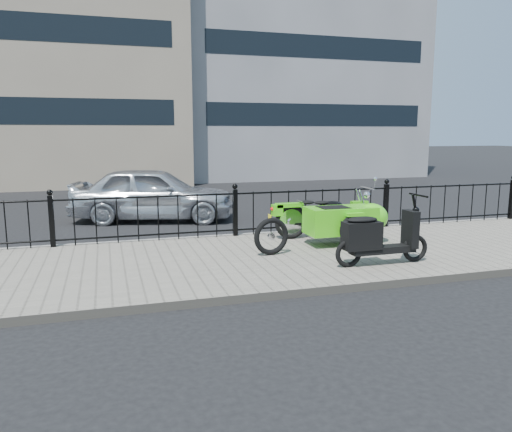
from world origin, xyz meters
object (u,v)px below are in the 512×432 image
object	(u,v)px
motorcycle_sidecar	(345,218)
sedan_car	(153,194)
scooter	(377,238)
spare_tire	(271,236)

from	to	relation	value
motorcycle_sidecar	sedan_car	world-z (taller)	sedan_car
motorcycle_sidecar	sedan_car	xyz separation A→B (m)	(-3.24, 4.24, 0.10)
scooter	sedan_car	xyz separation A→B (m)	(-2.97, 5.87, 0.13)
scooter	spare_tire	world-z (taller)	scooter
scooter	sedan_car	distance (m)	6.58
scooter	sedan_car	world-z (taller)	sedan_car
spare_tire	sedan_car	world-z (taller)	sedan_car
motorcycle_sidecar	spare_tire	size ratio (longest dim) A/B	3.47
spare_tire	sedan_car	distance (m)	5.02
sedan_car	spare_tire	bearing A→B (deg)	-147.67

